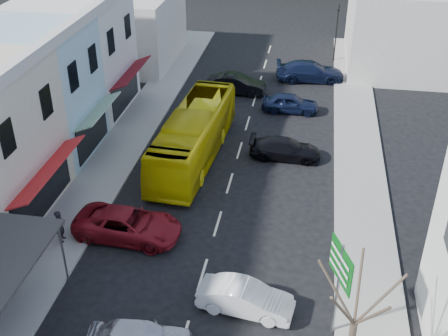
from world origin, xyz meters
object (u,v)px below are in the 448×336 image
at_px(direction_sign, 337,291).
at_px(car_white, 246,298).
at_px(traffic_signal, 336,34).
at_px(pedestrian_left, 61,226).
at_px(car_red, 128,225).
at_px(bus, 194,136).
at_px(street_tree, 354,324).

bearing_deg(direction_sign, car_white, 149.09).
bearing_deg(car_white, traffic_signal, 0.97).
height_order(pedestrian_left, direction_sign, direction_sign).
distance_m(pedestrian_left, direction_sign, 13.75).
distance_m(car_white, traffic_signal, 31.87).
bearing_deg(traffic_signal, car_red, 71.92).
height_order(car_white, traffic_signal, traffic_signal).
height_order(bus, traffic_signal, traffic_signal).
xyz_separation_m(car_white, traffic_signal, (3.70, 31.61, 1.83)).
bearing_deg(street_tree, direction_sign, 98.23).
xyz_separation_m(car_white, direction_sign, (3.65, -0.63, 1.53)).
height_order(direction_sign, traffic_signal, traffic_signal).
xyz_separation_m(car_white, car_red, (-6.46, 4.08, 0.00)).
relative_size(street_tree, traffic_signal, 1.36).
bearing_deg(pedestrian_left, car_white, -121.11).
height_order(bus, car_red, bus).
distance_m(direction_sign, street_tree, 3.09).
distance_m(bus, traffic_signal, 20.99).
relative_size(bus, car_red, 2.52).
relative_size(pedestrian_left, traffic_signal, 0.34).
height_order(street_tree, traffic_signal, street_tree).
bearing_deg(car_white, direction_sign, -92.20).
distance_m(bus, street_tree, 18.36).
bearing_deg(direction_sign, pedestrian_left, 143.21).
xyz_separation_m(bus, car_red, (-1.57, -8.40, -0.85)).
distance_m(pedestrian_left, traffic_signal, 31.48).
bearing_deg(car_red, bus, -6.79).
bearing_deg(traffic_signal, pedestrian_left, 67.29).
height_order(bus, direction_sign, direction_sign).
distance_m(car_white, pedestrian_left, 10.02).
bearing_deg(car_red, car_white, -118.44).
relative_size(car_white, pedestrian_left, 2.59).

